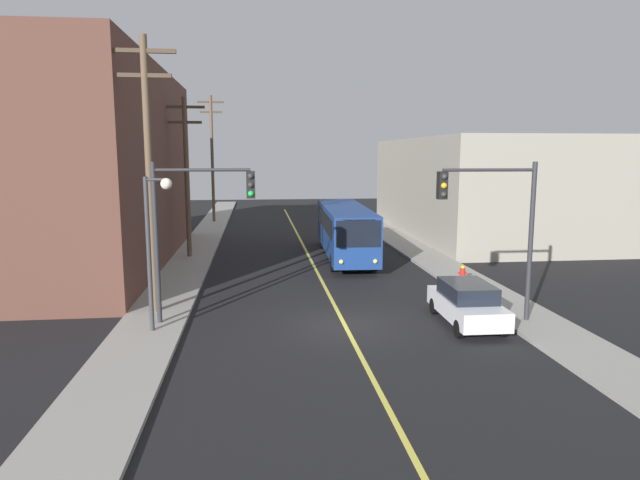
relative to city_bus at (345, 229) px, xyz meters
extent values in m
plane|color=black|center=(-2.20, -13.86, -1.82)|extent=(120.00, 120.00, 0.00)
cube|color=gray|center=(-9.45, -3.86, -1.74)|extent=(2.50, 90.00, 0.15)
cube|color=gray|center=(5.05, -3.86, -1.74)|extent=(2.50, 90.00, 0.15)
cube|color=#D8CC4C|center=(-2.20, 1.14, -1.81)|extent=(0.16, 60.00, 0.01)
cube|color=brown|center=(-15.70, -0.32, 3.86)|extent=(10.00, 22.96, 11.35)
cube|color=black|center=(-10.74, -0.32, -0.22)|extent=(0.06, 16.07, 1.30)
cube|color=black|center=(-10.74, -0.32, 2.98)|extent=(0.06, 16.07, 1.30)
cube|color=black|center=(-10.74, -0.32, 6.18)|extent=(0.06, 16.07, 1.30)
cube|color=gray|center=(12.30, 8.49, 2.00)|extent=(12.00, 22.15, 7.63)
cube|color=black|center=(6.34, 8.49, -0.22)|extent=(0.06, 15.51, 1.30)
cube|color=black|center=(6.34, 8.49, 2.98)|extent=(0.06, 15.51, 1.30)
cube|color=navy|center=(0.00, 0.01, 0.01)|extent=(3.04, 12.09, 2.75)
cube|color=black|center=(-0.25, -5.96, 0.53)|extent=(2.35, 0.18, 1.40)
cube|color=black|center=(0.25, 5.99, 0.63)|extent=(2.30, 0.17, 1.10)
cube|color=black|center=(-1.25, 0.06, 0.53)|extent=(0.48, 10.19, 1.10)
cube|color=black|center=(1.25, -0.04, 0.53)|extent=(0.48, 10.19, 1.10)
cube|color=orange|center=(-0.25, -5.95, 1.13)|extent=(1.79, 0.13, 0.30)
sphere|color=#F9D872|center=(-1.14, -5.97, -0.92)|extent=(0.24, 0.24, 0.24)
sphere|color=#F9D872|center=(0.64, -6.04, -0.92)|extent=(0.24, 0.24, 0.24)
cylinder|color=black|center=(-1.30, -4.14, -1.32)|extent=(0.34, 1.01, 1.00)
cylinder|color=black|center=(0.95, -4.23, -1.32)|extent=(0.34, 1.01, 1.00)
cylinder|color=black|center=(-0.98, 3.56, -1.32)|extent=(0.34, 1.01, 1.00)
cylinder|color=black|center=(1.27, 3.46, -1.32)|extent=(0.34, 1.01, 1.00)
cube|color=silver|center=(2.42, -14.23, -1.15)|extent=(1.89, 4.44, 0.70)
cube|color=black|center=(2.42, -14.23, -0.50)|extent=(1.67, 2.50, 0.60)
cylinder|color=black|center=(1.58, -15.72, -1.50)|extent=(0.23, 0.64, 0.64)
cylinder|color=black|center=(3.18, -15.75, -1.50)|extent=(0.23, 0.64, 0.64)
cylinder|color=black|center=(1.65, -12.72, -1.50)|extent=(0.23, 0.64, 0.64)
cylinder|color=black|center=(3.25, -12.75, -1.50)|extent=(0.23, 0.64, 0.64)
cylinder|color=brown|center=(-9.58, -11.55, 3.69)|extent=(0.28, 0.28, 10.72)
cube|color=#4C3D2D|center=(-9.58, -11.55, 8.45)|extent=(2.40, 0.16, 0.16)
cube|color=#4C3D2D|center=(-9.58, -11.55, 7.55)|extent=(2.00, 0.16, 0.16)
cylinder|color=brown|center=(-9.65, 0.82, 3.17)|extent=(0.28, 0.28, 9.67)
cube|color=#4C3D2D|center=(-9.65, 0.82, 7.40)|extent=(2.40, 0.16, 0.16)
cube|color=#4C3D2D|center=(-9.65, 0.82, 6.50)|extent=(2.00, 0.16, 0.16)
cylinder|color=brown|center=(-9.48, 19.07, 4.14)|extent=(0.28, 0.28, 11.61)
cube|color=#4C3D2D|center=(-9.48, 19.07, 9.34)|extent=(2.40, 0.16, 0.16)
cube|color=#4C3D2D|center=(-9.48, 19.07, 8.44)|extent=(2.00, 0.16, 0.16)
cylinder|color=#2D2D33|center=(-9.15, -13.13, 1.33)|extent=(0.18, 0.18, 6.00)
cylinder|color=#2D2D33|center=(-7.40, -13.13, 4.03)|extent=(3.50, 0.12, 0.12)
cube|color=black|center=(-5.65, -13.13, 3.48)|extent=(0.32, 0.36, 1.00)
sphere|color=#2D2D2D|center=(-5.65, -13.32, 3.80)|extent=(0.22, 0.22, 0.22)
sphere|color=#2D2D2D|center=(-5.65, -13.32, 3.48)|extent=(0.22, 0.22, 0.22)
sphere|color=green|center=(-5.65, -13.32, 3.16)|extent=(0.22, 0.22, 0.22)
cylinder|color=#2D2D33|center=(4.75, -14.37, 1.33)|extent=(0.18, 0.18, 6.00)
cylinder|color=#2D2D33|center=(3.00, -14.37, 4.03)|extent=(3.50, 0.12, 0.12)
cube|color=black|center=(1.25, -14.37, 3.48)|extent=(0.32, 0.36, 1.00)
sphere|color=#2D2D2D|center=(1.25, -14.56, 3.80)|extent=(0.22, 0.22, 0.22)
sphere|color=#F2A519|center=(1.25, -14.56, 3.48)|extent=(0.22, 0.22, 0.22)
sphere|color=#2D2D2D|center=(1.25, -14.56, 3.16)|extent=(0.22, 0.22, 0.22)
cylinder|color=#38383D|center=(-9.25, -14.10, 1.08)|extent=(0.16, 0.16, 5.50)
cylinder|color=#38383D|center=(-8.90, -14.10, 3.73)|extent=(0.70, 0.10, 0.10)
sphere|color=#EAE5C6|center=(-8.55, -14.10, 3.58)|extent=(0.40, 0.40, 0.40)
cylinder|color=red|center=(4.65, -7.93, -1.32)|extent=(0.26, 0.26, 0.70)
sphere|color=gold|center=(4.65, -7.93, -0.95)|extent=(0.24, 0.24, 0.24)
cylinder|color=red|center=(4.49, -7.93, -1.22)|extent=(0.12, 0.10, 0.10)
cylinder|color=red|center=(4.81, -7.93, -1.22)|extent=(0.12, 0.10, 0.10)
camera|label=1|loc=(-5.44, -33.90, 4.59)|focal=31.19mm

